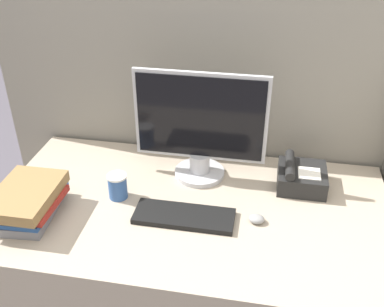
# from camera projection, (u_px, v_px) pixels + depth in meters

# --- Properties ---
(cubicle_panel_rear) EXTENTS (1.88, 0.04, 1.48)m
(cubicle_panel_rear) POSITION_uv_depth(u_px,v_px,m) (208.00, 150.00, 2.06)
(cubicle_panel_rear) COLOR gray
(cubicle_panel_rear) RESTS_ON ground_plane
(desk) EXTENTS (1.48, 0.82, 0.76)m
(desk) POSITION_uv_depth(u_px,v_px,m) (190.00, 278.00, 1.87)
(desk) COLOR tan
(desk) RESTS_ON ground_plane
(monitor) EXTENTS (0.52, 0.20, 0.44)m
(monitor) POSITION_uv_depth(u_px,v_px,m) (200.00, 130.00, 1.75)
(monitor) COLOR #B7B7BC
(monitor) RESTS_ON desk
(keyboard) EXTENTS (0.36, 0.13, 0.02)m
(keyboard) POSITION_uv_depth(u_px,v_px,m) (184.00, 216.00, 1.61)
(keyboard) COLOR black
(keyboard) RESTS_ON desk
(mouse) EXTENTS (0.06, 0.05, 0.03)m
(mouse) POSITION_uv_depth(u_px,v_px,m) (257.00, 219.00, 1.59)
(mouse) COLOR gray
(mouse) RESTS_ON desk
(coffee_cup) EXTENTS (0.07, 0.07, 0.10)m
(coffee_cup) POSITION_uv_depth(u_px,v_px,m) (118.00, 186.00, 1.70)
(coffee_cup) COLOR #335999
(coffee_cup) RESTS_ON desk
(book_stack) EXTENTS (0.23, 0.31, 0.12)m
(book_stack) POSITION_uv_depth(u_px,v_px,m) (27.00, 202.00, 1.60)
(book_stack) COLOR slate
(book_stack) RESTS_ON desk
(desk_telephone) EXTENTS (0.19, 0.19, 0.11)m
(desk_telephone) POSITION_uv_depth(u_px,v_px,m) (301.00, 177.00, 1.76)
(desk_telephone) COLOR black
(desk_telephone) RESTS_ON desk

